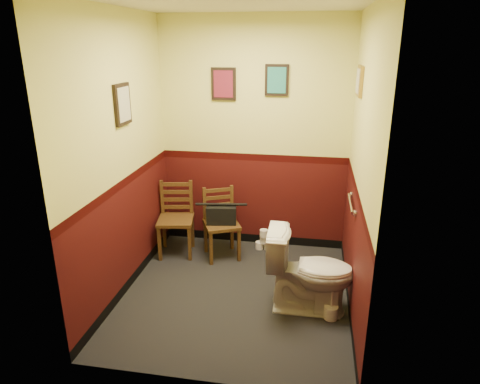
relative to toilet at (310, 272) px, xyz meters
name	(u,v)px	position (x,y,z in m)	size (l,w,h in m)	color
floor	(236,294)	(-0.72, 0.13, -0.39)	(2.20, 2.40, 0.00)	black
ceiling	(235,2)	(-0.72, 0.13, 2.31)	(2.20, 2.40, 0.00)	silver
wall_back	(254,137)	(-0.72, 1.33, 0.96)	(2.20, 2.70, 0.00)	#3B0D0D
wall_front	(201,214)	(-0.72, -1.07, 0.96)	(2.20, 2.70, 0.00)	#3B0D0D
wall_left	(121,159)	(-1.82, 0.13, 0.96)	(2.40, 2.70, 0.00)	#3B0D0D
wall_right	(361,170)	(0.38, 0.13, 0.96)	(2.40, 2.70, 0.00)	#3B0D0D
grab_bar	(351,203)	(0.35, 0.38, 0.56)	(0.05, 0.56, 0.06)	silver
framed_print_back_a	(224,84)	(-1.07, 1.31, 1.56)	(0.28, 0.04, 0.36)	black
framed_print_back_b	(277,80)	(-0.47, 1.31, 1.61)	(0.26, 0.04, 0.34)	black
framed_print_left	(123,104)	(-1.80, 0.23, 1.46)	(0.04, 0.30, 0.38)	black
framed_print_right	(359,81)	(0.36, 0.73, 1.66)	(0.04, 0.34, 0.28)	olive
toilet	(310,272)	(0.00, 0.00, 0.00)	(0.45, 0.80, 0.79)	white
toilet_brush	(331,311)	(0.21, -0.12, -0.32)	(0.13, 0.13, 0.45)	silver
chair_left	(176,219)	(-1.58, 0.91, 0.04)	(0.47, 0.47, 0.86)	#563819
chair_right	(221,223)	(-1.04, 0.92, 0.02)	(0.51, 0.51, 0.82)	#563819
handbag	(221,214)	(-1.02, 0.89, 0.14)	(0.36, 0.22, 0.25)	black
tp_stack	(264,241)	(-0.56, 1.15, -0.28)	(0.20, 0.12, 0.27)	silver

